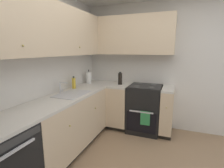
{
  "coord_description": "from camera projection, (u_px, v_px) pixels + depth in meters",
  "views": [
    {
      "loc": [
        -1.71,
        -0.24,
        1.61
      ],
      "look_at": [
        0.96,
        0.78,
        1.04
      ],
      "focal_mm": 27.46,
      "sensor_mm": 36.0,
      "label": 1
    }
  ],
  "objects": [
    {
      "name": "countertop_right",
      "position": [
        136.0,
        87.0,
        3.39
      ],
      "size": [
        0.6,
        1.25,
        0.03
      ],
      "color": "beige",
      "rests_on": "lower_cabinets_right"
    },
    {
      "name": "upper_cabinets_back",
      "position": [
        47.0,
        29.0,
        2.34
      ],
      "size": [
        2.57,
        0.34,
        0.74
      ],
      "color": "beige"
    },
    {
      "name": "lower_cabinets_right",
      "position": [
        136.0,
        108.0,
        3.48
      ],
      "size": [
        0.62,
        1.25,
        0.88
      ],
      "color": "beige",
      "rests_on": "ground_plane"
    },
    {
      "name": "upper_cabinets_right",
      "position": [
        128.0,
        36.0,
        3.4
      ],
      "size": [
        0.32,
        1.8,
        0.74
      ],
      "color": "beige"
    },
    {
      "name": "soap_bottle",
      "position": [
        74.0,
        83.0,
        3.13
      ],
      "size": [
        0.07,
        0.07,
        0.22
      ],
      "color": "gold",
      "rests_on": "countertop_back"
    },
    {
      "name": "faucet",
      "position": [
        61.0,
        86.0,
        2.79
      ],
      "size": [
        0.07,
        0.16,
        0.19
      ],
      "color": "silver",
      "rests_on": "countertop_back"
    },
    {
      "name": "wall_back",
      "position": [
        26.0,
        76.0,
        2.3
      ],
      "size": [
        3.81,
        0.05,
        2.53
      ],
      "primitive_type": "cube",
      "color": "silver",
      "rests_on": "ground_plane"
    },
    {
      "name": "countertop_back",
      "position": [
        66.0,
        97.0,
        2.63
      ],
      "size": [
        2.89,
        0.6,
        0.03
      ],
      "primitive_type": "cube",
      "color": "beige",
      "rests_on": "lower_cabinets_back"
    },
    {
      "name": "oil_bottle",
      "position": [
        120.0,
        79.0,
        3.48
      ],
      "size": [
        0.08,
        0.08,
        0.26
      ],
      "color": "black",
      "rests_on": "countertop_right"
    },
    {
      "name": "lower_cabinets_back",
      "position": [
        67.0,
        124.0,
        2.72
      ],
      "size": [
        1.68,
        0.62,
        0.88
      ],
      "color": "beige",
      "rests_on": "ground_plane"
    },
    {
      "name": "paper_towel_roll",
      "position": [
        89.0,
        78.0,
        3.6
      ],
      "size": [
        0.11,
        0.11,
        0.3
      ],
      "color": "white",
      "rests_on": "countertop_back"
    },
    {
      "name": "sink",
      "position": [
        72.0,
        97.0,
        2.74
      ],
      "size": [
        0.57,
        0.4,
        0.1
      ],
      "color": "#B7B7BC",
      "rests_on": "countertop_back"
    },
    {
      "name": "wall_right",
      "position": [
        165.0,
        67.0,
        3.43
      ],
      "size": [
        0.05,
        3.37,
        2.53
      ],
      "primitive_type": "cube",
      "color": "silver",
      "rests_on": "ground_plane"
    },
    {
      "name": "oven_range",
      "position": [
        145.0,
        108.0,
        3.42
      ],
      "size": [
        0.68,
        0.62,
        1.06
      ],
      "color": "black",
      "rests_on": "ground_plane"
    }
  ]
}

